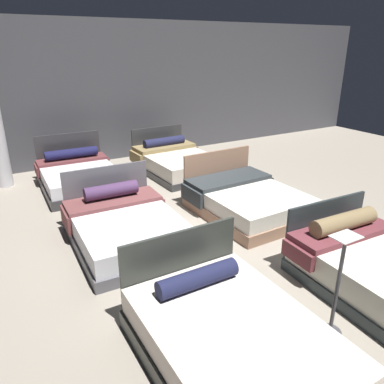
{
  "coord_description": "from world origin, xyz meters",
  "views": [
    {
      "loc": [
        -2.88,
        -4.81,
        2.88
      ],
      "look_at": [
        0.07,
        0.28,
        0.56
      ],
      "focal_mm": 34.87,
      "sensor_mm": 36.0,
      "label": 1
    }
  ],
  "objects_px": {
    "bed_2": "(125,227)",
    "bed_5": "(176,161)",
    "price_sign": "(336,297)",
    "bed_1": "(377,269)",
    "bed_3": "(246,200)",
    "bed_0": "(232,341)",
    "bed_4": "(79,177)"
  },
  "relations": [
    {
      "from": "bed_1",
      "to": "bed_3",
      "type": "height_order",
      "value": "bed_3"
    },
    {
      "from": "bed_2",
      "to": "price_sign",
      "type": "height_order",
      "value": "price_sign"
    },
    {
      "from": "bed_3",
      "to": "bed_5",
      "type": "height_order",
      "value": "bed_3"
    },
    {
      "from": "bed_1",
      "to": "bed_5",
      "type": "relative_size",
      "value": 0.95
    },
    {
      "from": "bed_4",
      "to": "bed_5",
      "type": "xyz_separation_m",
      "value": [
        2.3,
        -0.09,
        0.01
      ]
    },
    {
      "from": "bed_3",
      "to": "bed_5",
      "type": "bearing_deg",
      "value": 88.72
    },
    {
      "from": "bed_2",
      "to": "bed_5",
      "type": "xyz_separation_m",
      "value": [
        2.3,
        2.7,
        0.0
      ]
    },
    {
      "from": "bed_0",
      "to": "bed_2",
      "type": "height_order",
      "value": "bed_2"
    },
    {
      "from": "bed_3",
      "to": "bed_2",
      "type": "bearing_deg",
      "value": 177.72
    },
    {
      "from": "price_sign",
      "to": "bed_1",
      "type": "bearing_deg",
      "value": 13.74
    },
    {
      "from": "bed_2",
      "to": "bed_5",
      "type": "distance_m",
      "value": 3.55
    },
    {
      "from": "bed_0",
      "to": "bed_2",
      "type": "xyz_separation_m",
      "value": [
        -0.03,
        2.75,
        0.0
      ]
    },
    {
      "from": "bed_1",
      "to": "bed_4",
      "type": "relative_size",
      "value": 1.02
    },
    {
      "from": "bed_3",
      "to": "bed_4",
      "type": "distance_m",
      "value": 3.65
    },
    {
      "from": "bed_3",
      "to": "bed_5",
      "type": "distance_m",
      "value": 2.75
    },
    {
      "from": "bed_1",
      "to": "bed_0",
      "type": "bearing_deg",
      "value": -175.83
    },
    {
      "from": "bed_3",
      "to": "price_sign",
      "type": "height_order",
      "value": "price_sign"
    },
    {
      "from": "bed_0",
      "to": "bed_4",
      "type": "distance_m",
      "value": 5.55
    },
    {
      "from": "bed_2",
      "to": "bed_4",
      "type": "bearing_deg",
      "value": 91.91
    },
    {
      "from": "bed_0",
      "to": "bed_2",
      "type": "bearing_deg",
      "value": 90.5
    },
    {
      "from": "bed_5",
      "to": "price_sign",
      "type": "distance_m",
      "value": 5.78
    },
    {
      "from": "bed_1",
      "to": "bed_4",
      "type": "height_order",
      "value": "bed_4"
    },
    {
      "from": "bed_1",
      "to": "price_sign",
      "type": "relative_size",
      "value": 1.76
    },
    {
      "from": "bed_0",
      "to": "bed_1",
      "type": "bearing_deg",
      "value": 1.43
    },
    {
      "from": "bed_0",
      "to": "price_sign",
      "type": "xyz_separation_m",
      "value": [
        1.16,
        -0.21,
        0.2
      ]
    },
    {
      "from": "bed_0",
      "to": "bed_1",
      "type": "xyz_separation_m",
      "value": [
        2.27,
        0.06,
        0.02
      ]
    },
    {
      "from": "bed_2",
      "to": "bed_3",
      "type": "height_order",
      "value": "bed_2"
    },
    {
      "from": "bed_0",
      "to": "bed_1",
      "type": "distance_m",
      "value": 2.27
    },
    {
      "from": "bed_2",
      "to": "price_sign",
      "type": "distance_m",
      "value": 3.2
    },
    {
      "from": "bed_5",
      "to": "bed_1",
      "type": "bearing_deg",
      "value": -92.19
    },
    {
      "from": "bed_2",
      "to": "bed_4",
      "type": "xyz_separation_m",
      "value": [
        0.0,
        2.79,
        -0.01
      ]
    },
    {
      "from": "bed_3",
      "to": "bed_5",
      "type": "relative_size",
      "value": 0.95
    }
  ]
}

